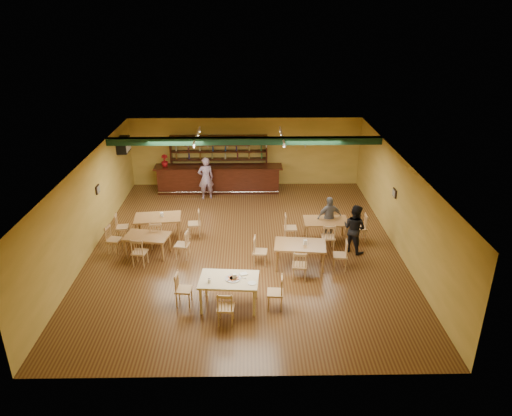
{
  "coord_description": "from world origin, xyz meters",
  "views": [
    {
      "loc": [
        0.14,
        -14.06,
        7.47
      ],
      "look_at": [
        0.38,
        0.6,
        1.15
      ],
      "focal_mm": 33.35,
      "sensor_mm": 36.0,
      "label": 1
    }
  ],
  "objects_px": {
    "dining_table_b": "(325,230)",
    "dining_table_c": "(148,245)",
    "patron_bar": "(206,178)",
    "bar_counter": "(219,179)",
    "patron_right_a": "(354,228)",
    "near_table": "(229,292)",
    "dining_table_a": "(159,227)",
    "dining_table_d": "(300,255)"
  },
  "relations": [
    {
      "from": "patron_bar",
      "to": "dining_table_a",
      "type": "bearing_deg",
      "value": 51.75
    },
    {
      "from": "dining_table_d",
      "to": "near_table",
      "type": "relative_size",
      "value": 1.0
    },
    {
      "from": "dining_table_a",
      "to": "patron_bar",
      "type": "height_order",
      "value": "patron_bar"
    },
    {
      "from": "dining_table_a",
      "to": "dining_table_d",
      "type": "relative_size",
      "value": 1.01
    },
    {
      "from": "dining_table_d",
      "to": "patron_bar",
      "type": "relative_size",
      "value": 0.87
    },
    {
      "from": "dining_table_b",
      "to": "dining_table_c",
      "type": "xyz_separation_m",
      "value": [
        -5.85,
        -0.96,
        -0.02
      ]
    },
    {
      "from": "near_table",
      "to": "patron_bar",
      "type": "distance_m",
      "value": 7.78
    },
    {
      "from": "bar_counter",
      "to": "dining_table_b",
      "type": "height_order",
      "value": "bar_counter"
    },
    {
      "from": "dining_table_a",
      "to": "patron_right_a",
      "type": "xyz_separation_m",
      "value": [
        6.52,
        -1.09,
        0.42
      ]
    },
    {
      "from": "near_table",
      "to": "bar_counter",
      "type": "bearing_deg",
      "value": 99.48
    },
    {
      "from": "bar_counter",
      "to": "dining_table_c",
      "type": "relative_size",
      "value": 3.9
    },
    {
      "from": "bar_counter",
      "to": "patron_right_a",
      "type": "height_order",
      "value": "patron_right_a"
    },
    {
      "from": "dining_table_a",
      "to": "dining_table_c",
      "type": "bearing_deg",
      "value": -101.54
    },
    {
      "from": "bar_counter",
      "to": "near_table",
      "type": "relative_size",
      "value": 3.51
    },
    {
      "from": "dining_table_b",
      "to": "near_table",
      "type": "bearing_deg",
      "value": -128.73
    },
    {
      "from": "dining_table_d",
      "to": "near_table",
      "type": "xyz_separation_m",
      "value": [
        -2.09,
        -2.03,
        0.03
      ]
    },
    {
      "from": "dining_table_d",
      "to": "patron_bar",
      "type": "distance_m",
      "value": 6.56
    },
    {
      "from": "dining_table_b",
      "to": "patron_right_a",
      "type": "height_order",
      "value": "patron_right_a"
    },
    {
      "from": "dining_table_b",
      "to": "patron_right_a",
      "type": "relative_size",
      "value": 0.91
    },
    {
      "from": "dining_table_d",
      "to": "patron_bar",
      "type": "xyz_separation_m",
      "value": [
        -3.31,
        5.64,
        0.5
      ]
    },
    {
      "from": "dining_table_c",
      "to": "patron_bar",
      "type": "height_order",
      "value": "patron_bar"
    },
    {
      "from": "dining_table_a",
      "to": "patron_bar",
      "type": "xyz_separation_m",
      "value": [
        1.36,
        3.56,
        0.5
      ]
    },
    {
      "from": "dining_table_b",
      "to": "patron_right_a",
      "type": "xyz_separation_m",
      "value": [
        0.8,
        -0.8,
        0.44
      ]
    },
    {
      "from": "bar_counter",
      "to": "dining_table_b",
      "type": "distance_m",
      "value": 6.09
    },
    {
      "from": "dining_table_d",
      "to": "patron_right_a",
      "type": "relative_size",
      "value": 0.95
    },
    {
      "from": "bar_counter",
      "to": "dining_table_c",
      "type": "xyz_separation_m",
      "value": [
        -1.97,
        -5.64,
        -0.22
      ]
    },
    {
      "from": "bar_counter",
      "to": "near_table",
      "type": "height_order",
      "value": "bar_counter"
    },
    {
      "from": "patron_bar",
      "to": "bar_counter",
      "type": "bearing_deg",
      "value": -137.22
    },
    {
      "from": "near_table",
      "to": "patron_bar",
      "type": "relative_size",
      "value": 0.87
    },
    {
      "from": "patron_right_a",
      "to": "near_table",
      "type": "bearing_deg",
      "value": 81.29
    },
    {
      "from": "dining_table_c",
      "to": "dining_table_d",
      "type": "bearing_deg",
      "value": 0.16
    },
    {
      "from": "dining_table_c",
      "to": "patron_right_a",
      "type": "relative_size",
      "value": 0.85
    },
    {
      "from": "dining_table_a",
      "to": "dining_table_b",
      "type": "height_order",
      "value": "dining_table_a"
    },
    {
      "from": "bar_counter",
      "to": "dining_table_d",
      "type": "height_order",
      "value": "bar_counter"
    },
    {
      "from": "patron_right_a",
      "to": "dining_table_a",
      "type": "bearing_deg",
      "value": 34.34
    },
    {
      "from": "dining_table_a",
      "to": "dining_table_d",
      "type": "xyz_separation_m",
      "value": [
        4.67,
        -2.07,
        -0.0
      ]
    },
    {
      "from": "dining_table_d",
      "to": "patron_bar",
      "type": "height_order",
      "value": "patron_bar"
    },
    {
      "from": "patron_right_a",
      "to": "dining_table_d",
      "type": "bearing_deg",
      "value": 71.8
    },
    {
      "from": "bar_counter",
      "to": "patron_right_a",
      "type": "xyz_separation_m",
      "value": [
        4.68,
        -5.48,
        0.25
      ]
    },
    {
      "from": "near_table",
      "to": "patron_right_a",
      "type": "distance_m",
      "value": 4.97
    },
    {
      "from": "dining_table_a",
      "to": "patron_right_a",
      "type": "bearing_deg",
      "value": -15.09
    },
    {
      "from": "bar_counter",
      "to": "dining_table_a",
      "type": "height_order",
      "value": "bar_counter"
    }
  ]
}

